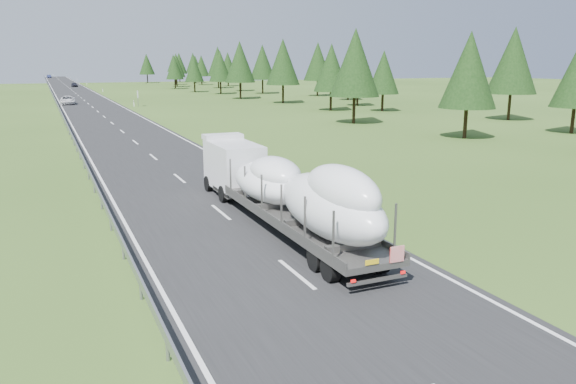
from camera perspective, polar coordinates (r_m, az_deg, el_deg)
name	(u,v)px	position (r m, az deg, el deg)	size (l,w,h in m)	color
ground	(296,274)	(19.75, 0.85, -8.38)	(400.00, 400.00, 0.00)	#33511B
road_surface	(84,100)	(117.20, -20.02, 8.76)	(10.00, 400.00, 0.02)	black
guardrail	(54,98)	(116.89, -22.65, 8.82)	(0.10, 400.00, 0.76)	slate
marker_posts	(94,86)	(172.44, -19.14, 10.14)	(0.13, 350.08, 1.00)	silver
highway_sign	(138,95)	(98.01, -15.02, 9.46)	(0.08, 0.90, 2.60)	slate
tree_line_right	(288,65)	(114.94, -0.04, 12.82)	(27.61, 268.54, 12.27)	black
boat_truck	(284,186)	(24.49, -0.45, 0.58)	(2.65, 17.25, 3.71)	silver
distant_van	(68,100)	(106.38, -21.46, 8.68)	(2.44, 5.29, 1.47)	silver
distant_car_dark	(74,85)	(181.89, -20.88, 10.16)	(1.59, 3.94, 1.34)	black
distant_car_blue	(49,76)	(290.81, -23.11, 10.76)	(1.54, 4.42, 1.45)	#182045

